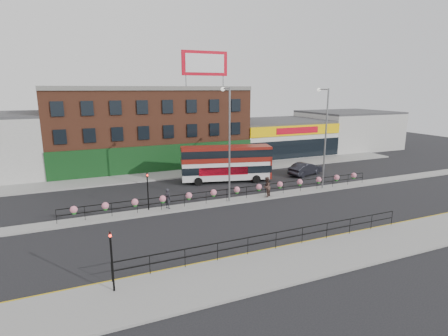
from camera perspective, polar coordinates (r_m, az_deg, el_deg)
name	(u,v)px	position (r m, az deg, el deg)	size (l,w,h in m)	color
ground	(237,201)	(32.27, 2.10, -5.42)	(120.00, 120.00, 0.00)	black
south_pavement	(320,257)	(22.78, 15.43, -13.79)	(60.00, 4.00, 0.15)	gray
north_pavement	(195,172)	(42.99, -4.71, -0.70)	(60.00, 4.00, 0.15)	gray
median	(237,200)	(32.24, 2.10, -5.30)	(60.00, 1.60, 0.15)	gray
yellow_line_inner	(298,243)	(24.45, 12.02, -11.86)	(60.00, 0.10, 0.01)	gold
yellow_line_outer	(300,244)	(24.31, 12.27, -12.02)	(60.00, 0.10, 0.01)	gold
brick_building	(148,126)	(48.78, -12.31, 6.68)	(25.00, 12.21, 10.30)	brown
supermarket	(275,137)	(56.29, 8.29, 5.09)	(15.00, 12.25, 5.30)	silver
warehouse_east	(347,129)	(65.17, 19.48, 5.98)	(14.50, 12.00, 6.30)	#AFAEA9
billboard	(205,63)	(45.56, -3.16, 16.69)	(6.00, 0.29, 4.40)	#BC0618
median_railing	(237,190)	(31.95, 2.12, -3.64)	(30.04, 0.56, 1.23)	black
south_railing	(276,237)	(22.73, 8.51, -11.03)	(20.04, 0.05, 1.12)	black
double_decker_bus	(226,160)	(38.33, 0.41, 1.30)	(10.11, 4.54, 3.98)	silver
car	(305,169)	(42.78, 13.15, -0.12)	(4.90, 2.86, 1.53)	black
pedestrian_a	(168,198)	(30.06, -9.17, -4.93)	(0.64, 0.75, 1.74)	#232329
pedestrian_b	(267,187)	(33.01, 6.97, -3.08)	(1.18, 1.14, 1.92)	#47302A
lamp_column_west	(228,135)	(30.66, 0.71, 5.38)	(0.36, 1.77, 10.09)	slate
lamp_column_east	(324,130)	(36.28, 16.06, 5.98)	(0.36, 1.76, 10.02)	slate
traffic_light_south	(111,248)	(18.39, -17.97, -12.36)	(0.15, 0.28, 3.65)	black
traffic_light_median	(147,183)	(29.56, -12.39, -2.44)	(0.15, 0.28, 3.65)	black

